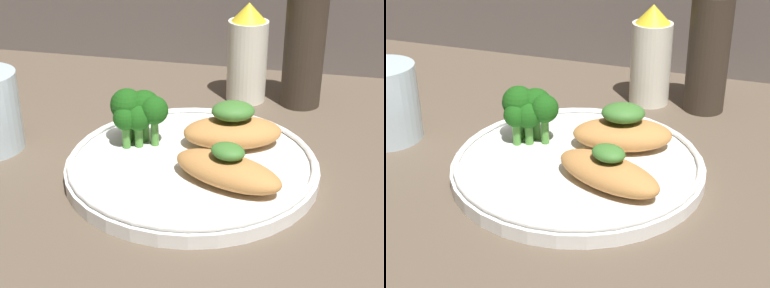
{
  "view_description": "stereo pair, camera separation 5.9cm",
  "coord_description": "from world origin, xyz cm",
  "views": [
    {
      "loc": [
        11.76,
        -51.49,
        30.42
      ],
      "look_at": [
        0.0,
        0.0,
        3.4
      ],
      "focal_mm": 55.0,
      "sensor_mm": 36.0,
      "label": 1
    },
    {
      "loc": [
        17.46,
        -49.85,
        30.42
      ],
      "look_at": [
        0.0,
        0.0,
        3.4
      ],
      "focal_mm": 55.0,
      "sensor_mm": 36.0,
      "label": 2
    }
  ],
  "objects": [
    {
      "name": "grilled_meat_front",
      "position": [
        4.24,
        -3.55,
        2.95
      ],
      "size": [
        12.33,
        8.71,
        4.19
      ],
      "color": "#BC7F42",
      "rests_on": "plate"
    },
    {
      "name": "grilled_meat_middle",
      "position": [
        3.4,
        4.57,
        3.29
      ],
      "size": [
        11.66,
        8.3,
        4.99
      ],
      "color": "#BC7F42",
      "rests_on": "plate"
    },
    {
      "name": "pepper_grinder",
      "position": [
        9.67,
        20.98,
        8.08
      ],
      "size": [
        5.13,
        5.13,
        17.91
      ],
      "color": "#382D23",
      "rests_on": "ground_plane"
    },
    {
      "name": "broccoli_bunch",
      "position": [
        -6.58,
        2.82,
        5.23
      ],
      "size": [
        6.29,
        5.15,
        6.18
      ],
      "color": "#4C8E38",
      "rests_on": "plate"
    },
    {
      "name": "ground_plane",
      "position": [
        0.0,
        0.0,
        -0.5
      ],
      "size": [
        180.0,
        180.0,
        1.0
      ],
      "primitive_type": "cube",
      "color": "brown"
    },
    {
      "name": "sauce_bottle",
      "position": [
        2.53,
        20.98,
        6.19
      ],
      "size": [
        5.17,
        5.17,
        12.94
      ],
      "color": "silver",
      "rests_on": "ground_plane"
    },
    {
      "name": "plate",
      "position": [
        0.0,
        0.0,
        0.99
      ],
      "size": [
        25.92,
        25.92,
        2.0
      ],
      "color": "white",
      "rests_on": "ground_plane"
    }
  ]
}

